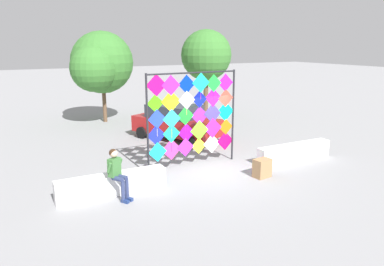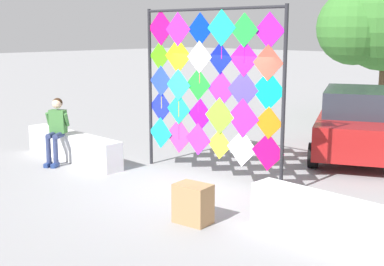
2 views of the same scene
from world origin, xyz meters
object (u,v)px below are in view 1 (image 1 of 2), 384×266
at_px(kite_display_rack, 193,114).
at_px(cardboard_box_large, 262,168).
at_px(parked_car, 176,122).
at_px(tree_broadleaf, 207,56).
at_px(seated_vendor, 117,171).
at_px(tree_far_right, 100,64).

height_order(kite_display_rack, cardboard_box_large, kite_display_rack).
bearing_deg(parked_car, tree_broadleaf, 44.35).
height_order(parked_car, tree_broadleaf, tree_broadleaf).
relative_size(seated_vendor, tree_broadleaf, 0.29).
height_order(kite_display_rack, parked_car, kite_display_rack).
distance_m(seated_vendor, parked_car, 7.03).
xyz_separation_m(parked_car, tree_broadleaf, (3.70, 3.61, 2.81)).
distance_m(tree_broadleaf, tree_far_right, 6.03).
bearing_deg(tree_far_right, tree_broadleaf, -14.69).
height_order(seated_vendor, tree_broadleaf, tree_broadleaf).
relative_size(parked_car, tree_broadleaf, 0.87).
distance_m(kite_display_rack, cardboard_box_large, 3.01).
bearing_deg(tree_broadleaf, cardboard_box_large, -109.40).
bearing_deg(parked_car, kite_display_rack, -107.02).
bearing_deg(kite_display_rack, parked_car, 72.98).
distance_m(kite_display_rack, tree_far_right, 9.20).
height_order(cardboard_box_large, tree_far_right, tree_far_right).
bearing_deg(cardboard_box_large, kite_display_rack, 127.24).
bearing_deg(cardboard_box_large, tree_broadleaf, 70.60).
distance_m(kite_display_rack, tree_broadleaf, 9.14).
bearing_deg(parked_car, seated_vendor, -129.00).
relative_size(parked_car, tree_far_right, 0.89).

